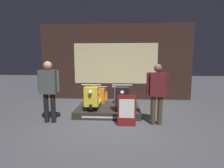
{
  "coord_description": "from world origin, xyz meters",
  "views": [
    {
      "loc": [
        0.29,
        -4.43,
        1.68
      ],
      "look_at": [
        -0.06,
        1.57,
        0.87
      ],
      "focal_mm": 28.0,
      "sensor_mm": 36.0,
      "label": 1
    }
  ],
  "objects_px": {
    "scooter_display_left": "(94,97)",
    "price_sign_board": "(127,111)",
    "scooter_backrow_1": "(121,97)",
    "person_right_browsing": "(157,90)",
    "scooter_backrow_0": "(101,97)",
    "person_left_browsing": "(49,87)",
    "scooter_display_right": "(122,97)"
  },
  "relations": [
    {
      "from": "scooter_display_left",
      "to": "price_sign_board",
      "type": "height_order",
      "value": "scooter_display_left"
    },
    {
      "from": "scooter_backrow_1",
      "to": "person_right_browsing",
      "type": "distance_m",
      "value": 2.28
    },
    {
      "from": "scooter_backrow_0",
      "to": "scooter_backrow_1",
      "type": "bearing_deg",
      "value": 0.0
    },
    {
      "from": "scooter_backrow_1",
      "to": "price_sign_board",
      "type": "height_order",
      "value": "price_sign_board"
    },
    {
      "from": "person_right_browsing",
      "to": "person_left_browsing",
      "type": "bearing_deg",
      "value": 180.0
    },
    {
      "from": "scooter_display_left",
      "to": "scooter_backrow_0",
      "type": "bearing_deg",
      "value": 85.73
    },
    {
      "from": "scooter_display_right",
      "to": "scooter_backrow_0",
      "type": "distance_m",
      "value": 1.33
    },
    {
      "from": "scooter_display_right",
      "to": "scooter_backrow_0",
      "type": "bearing_deg",
      "value": 128.24
    },
    {
      "from": "scooter_backrow_1",
      "to": "price_sign_board",
      "type": "bearing_deg",
      "value": -85.42
    },
    {
      "from": "scooter_display_left",
      "to": "scooter_backrow_1",
      "type": "distance_m",
      "value": 1.34
    },
    {
      "from": "scooter_backrow_1",
      "to": "person_right_browsing",
      "type": "relative_size",
      "value": 0.95
    },
    {
      "from": "scooter_display_left",
      "to": "scooter_display_right",
      "type": "bearing_deg",
      "value": 0.0
    },
    {
      "from": "scooter_display_left",
      "to": "scooter_backrow_0",
      "type": "distance_m",
      "value": 1.05
    },
    {
      "from": "scooter_backrow_0",
      "to": "price_sign_board",
      "type": "height_order",
      "value": "price_sign_board"
    },
    {
      "from": "scooter_display_right",
      "to": "price_sign_board",
      "type": "bearing_deg",
      "value": -83.84
    },
    {
      "from": "person_right_browsing",
      "to": "price_sign_board",
      "type": "distance_m",
      "value": 0.95
    },
    {
      "from": "scooter_backrow_1",
      "to": "person_left_browsing",
      "type": "height_order",
      "value": "person_left_browsing"
    },
    {
      "from": "scooter_display_left",
      "to": "scooter_backrow_0",
      "type": "relative_size",
      "value": 1.0
    },
    {
      "from": "scooter_display_left",
      "to": "scooter_backrow_0",
      "type": "xyz_separation_m",
      "value": [
        0.08,
        1.03,
        -0.21
      ]
    },
    {
      "from": "person_left_browsing",
      "to": "price_sign_board",
      "type": "height_order",
      "value": "person_left_browsing"
    },
    {
      "from": "scooter_backrow_0",
      "to": "person_right_browsing",
      "type": "relative_size",
      "value": 0.95
    },
    {
      "from": "scooter_display_right",
      "to": "person_left_browsing",
      "type": "height_order",
      "value": "person_left_browsing"
    },
    {
      "from": "scooter_display_left",
      "to": "scooter_display_right",
      "type": "distance_m",
      "value": 0.89
    },
    {
      "from": "scooter_display_left",
      "to": "person_right_browsing",
      "type": "height_order",
      "value": "person_right_browsing"
    },
    {
      "from": "scooter_backrow_0",
      "to": "person_left_browsing",
      "type": "xyz_separation_m",
      "value": [
        -1.15,
        -1.98,
        0.67
      ]
    },
    {
      "from": "scooter_backrow_1",
      "to": "person_right_browsing",
      "type": "bearing_deg",
      "value": -64.23
    },
    {
      "from": "scooter_backrow_0",
      "to": "person_right_browsing",
      "type": "xyz_separation_m",
      "value": [
        1.71,
        -1.98,
        0.62
      ]
    },
    {
      "from": "scooter_display_right",
      "to": "person_left_browsing",
      "type": "xyz_separation_m",
      "value": [
        -1.96,
        -0.95,
        0.47
      ]
    },
    {
      "from": "scooter_display_right",
      "to": "scooter_backrow_0",
      "type": "height_order",
      "value": "scooter_display_right"
    },
    {
      "from": "person_left_browsing",
      "to": "price_sign_board",
      "type": "distance_m",
      "value": 2.16
    },
    {
      "from": "scooter_display_left",
      "to": "person_left_browsing",
      "type": "xyz_separation_m",
      "value": [
        -1.07,
        -0.95,
        0.47
      ]
    },
    {
      "from": "person_left_browsing",
      "to": "person_right_browsing",
      "type": "bearing_deg",
      "value": 0.0
    }
  ]
}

